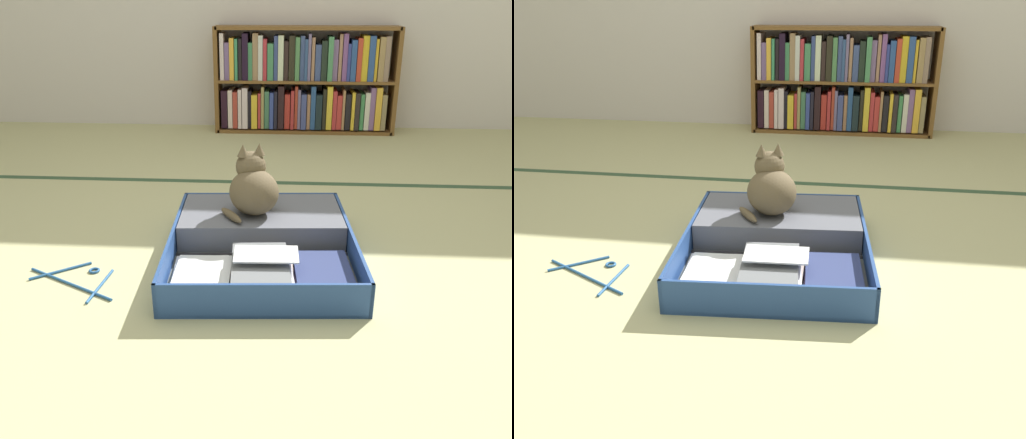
% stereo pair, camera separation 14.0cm
% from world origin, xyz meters
% --- Properties ---
extents(ground_plane, '(10.00, 10.00, 0.00)m').
position_xyz_m(ground_plane, '(0.00, 0.00, 0.00)').
color(ground_plane, '#BAB682').
extents(tatami_border, '(4.80, 0.05, 0.00)m').
position_xyz_m(tatami_border, '(0.00, 1.00, 0.00)').
color(tatami_border, '#324D33').
rests_on(tatami_border, ground_plane).
extents(bookshelf, '(1.33, 0.26, 0.76)m').
position_xyz_m(bookshelf, '(0.26, 2.25, 0.37)').
color(bookshelf, brown).
rests_on(bookshelf, ground_plane).
extents(open_suitcase, '(0.74, 0.87, 0.12)m').
position_xyz_m(open_suitcase, '(0.07, 0.16, 0.05)').
color(open_suitcase, navy).
rests_on(open_suitcase, ground_plane).
extents(black_cat, '(0.27, 0.28, 0.28)m').
position_xyz_m(black_cat, '(0.02, 0.26, 0.23)').
color(black_cat, brown).
rests_on(black_cat, open_suitcase).
extents(clothes_hanger, '(0.37, 0.28, 0.01)m').
position_xyz_m(clothes_hanger, '(-0.58, -0.13, 0.01)').
color(clothes_hanger, '#275994').
rests_on(clothes_hanger, ground_plane).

